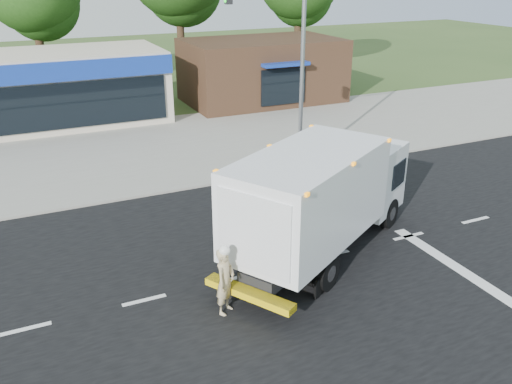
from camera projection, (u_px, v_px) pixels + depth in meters
ground at (332, 255)px, 17.04m from camera, size 120.00×120.00×0.00m
road_asphalt at (332, 255)px, 17.04m from camera, size 60.00×14.00×0.02m
sidewalk at (233, 170)px, 23.89m from camera, size 60.00×2.40×0.12m
parking_apron at (191, 136)px, 28.76m from camera, size 60.00×9.00×0.02m
lane_markings at (394, 265)px, 16.43m from camera, size 55.20×7.00×0.01m
ems_box_truck at (322, 193)px, 16.32m from camera, size 8.26×6.32×3.60m
emergency_worker at (225, 280)px, 13.90m from camera, size 0.80×0.78×1.96m
brown_storefront at (262, 70)px, 35.69m from camera, size 10.00×6.70×4.00m
traffic_signal_pole at (289, 57)px, 22.40m from camera, size 3.51×0.25×8.00m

